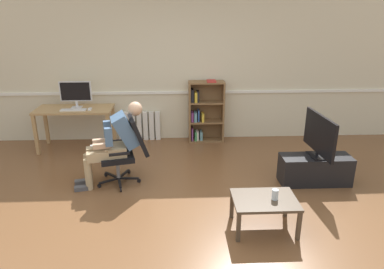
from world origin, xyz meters
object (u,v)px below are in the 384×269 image
Objects in this scene: person_seated at (114,142)px; coffee_table at (265,203)px; computer_desk at (75,114)px; radiator at (139,126)px; keyboard at (73,110)px; computer_mouse at (90,109)px; bookshelf at (204,112)px; drinking_glass at (275,194)px; tv_stand at (315,170)px; imac_monitor at (76,92)px; tv_screen at (319,135)px; office_chair at (127,148)px.

coffee_table is (1.88, -1.23, -0.31)m from person_seated.
computer_desk is 1.22m from radiator.
keyboard is 4.37× the size of computer_mouse.
drinking_glass is (0.58, -2.94, -0.12)m from bookshelf.
tv_stand is at bearing 47.04° from coffee_table.
computer_mouse is at bearing 158.03° from tv_stand.
computer_mouse is 1.42m from person_seated.
computer_mouse is at bearing -21.35° from computer_desk.
keyboard is at bearing -169.34° from bookshelf.
bookshelf reaches higher than radiator.
computer_mouse is (0.28, 0.02, 0.01)m from keyboard.
computer_desk is 10.76× the size of drinking_glass.
computer_desk reaches higher than coffee_table.
keyboard is at bearing -175.92° from computer_mouse.
person_seated reaches higher than computer_desk.
computer_mouse reaches higher than keyboard.
coffee_table is at bearing 171.86° from drinking_glass.
computer_mouse is at bearing -167.50° from person_seated.
bookshelf is 3.00m from drinking_glass.
computer_mouse is 3.57m from coffee_table.
coffee_table is (2.77, -2.70, -0.69)m from imac_monitor.
bookshelf reaches higher than computer_mouse.
drinking_glass is at bearing -43.40° from imac_monitor.
computer_mouse is 3.79m from tv_screen.
imac_monitor reaches higher than tv_stand.
coffee_table is (-1.02, -1.09, -0.41)m from tv_screen.
radiator is (-1.24, 0.10, -0.29)m from bookshelf.
tv_screen is (3.78, -1.61, -0.28)m from imac_monitor.
office_chair is (-0.01, -1.75, 0.25)m from radiator.
keyboard reaches higher than computer_desk.
imac_monitor is (0.04, 0.08, 0.38)m from computer_desk.
imac_monitor is 1.33m from radiator.
radiator is at bearing 119.59° from coffee_table.
bookshelf is at bearing 127.00° from person_seated.
bookshelf is 9.55× the size of drinking_glass.
drinking_glass is (1.83, -1.28, -0.08)m from office_chair.
imac_monitor reaches higher than bookshelf.
computer_mouse is 0.14× the size of coffee_table.
imac_monitor is at bearing -174.61° from bookshelf.
coffee_table is (2.78, -2.49, -0.43)m from keyboard.
keyboard is 3.75m from coffee_table.
radiator is 3.34m from tv_stand.
tv_stand is 1.38× the size of coffee_table.
tv_stand is 8.16× the size of drinking_glass.
person_seated reaches higher than radiator.
radiator is at bearing 166.51° from office_chair.
office_chair is at bearing -53.90° from imac_monitor.
bookshelf is (2.29, 0.22, -0.46)m from imac_monitor.
computer_desk is 2.40× the size of imac_monitor.
imac_monitor reaches higher than computer_mouse.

